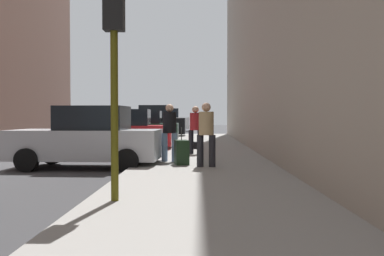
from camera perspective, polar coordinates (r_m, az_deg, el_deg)
The scene contains 15 objects.
ground_plane at distance 14.00m, azimuth -23.83°, elevation -4.70°, with size 120.00×120.00×0.00m, color #38383A.
sidewalk at distance 12.72m, azimuth 1.63°, elevation -4.84°, with size 4.00×40.00×0.15m, color gray.
parked_silver_sedan at distance 12.68m, azimuth -13.69°, elevation -1.40°, with size 4.27×2.18×1.79m.
parked_red_hatchback at distance 18.28m, azimuth -9.16°, elevation -0.47°, with size 4.25×2.15×1.79m.
parked_dark_green_sedan at distance 23.76m, azimuth -6.82°, elevation 0.01°, with size 4.22×2.09×1.79m.
parked_black_suv at distance 29.73m, azimuth -5.26°, elevation 0.69°, with size 4.61×2.08×2.25m.
parked_blue_sedan at distance 35.69m, azimuth -4.22°, elevation 0.55°, with size 4.22×2.10×1.79m.
parked_white_van at distance 42.18m, azimuth -3.43°, elevation 0.96°, with size 4.66×2.18×2.25m.
fire_hydrant at distance 15.14m, azimuth -4.37°, elevation -2.21°, with size 0.42×0.22×0.70m.
traffic_light at distance 7.02m, azimuth -10.34°, elevation 11.87°, with size 0.32×0.32×3.60m.
pedestrian_in_jeans at distance 12.74m, azimuth -3.01°, elevation -0.19°, with size 0.53×0.49×1.71m.
pedestrian_in_tan_coat at distance 11.37m, azimuth 1.91°, elevation -0.41°, with size 0.51×0.42×1.71m.
pedestrian_in_red_jacket at distance 15.32m, azimuth 0.47°, elevation 0.11°, with size 0.50×0.40×1.71m.
rolling_suitcase at distance 11.98m, azimuth -1.41°, elevation -3.25°, with size 0.46×0.62×1.04m.
duffel_bag at distance 17.78m, azimuth 0.61°, elevation -2.31°, with size 0.32×0.44×0.28m.
Camera 1 is at (5.84, -12.64, 1.50)m, focal length 40.00 mm.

